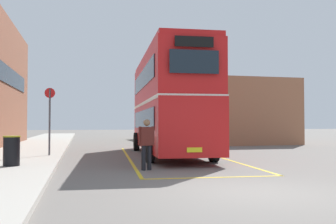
% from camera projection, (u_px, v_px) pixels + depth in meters
% --- Properties ---
extents(ground_plane, '(135.60, 135.60, 0.00)m').
position_uv_depth(ground_plane, '(144.00, 149.00, 22.33)').
color(ground_plane, '#66605B').
extents(sidewalk_left, '(4.00, 57.60, 0.14)m').
position_uv_depth(sidewalk_left, '(35.00, 147.00, 23.19)').
color(sidewalk_left, '#A39E93').
rests_on(sidewalk_left, ground).
extents(depot_building_right, '(6.15, 16.39, 4.73)m').
position_uv_depth(depot_building_right, '(221.00, 114.00, 33.53)').
color(depot_building_right, '#9E6647').
rests_on(depot_building_right, ground).
extents(double_decker_bus, '(3.30, 10.87, 4.75)m').
position_uv_depth(double_decker_bus, '(168.00, 103.00, 17.84)').
color(double_decker_bus, black).
rests_on(double_decker_bus, ground).
extents(single_deck_bus, '(3.10, 9.11, 3.02)m').
position_uv_depth(single_deck_bus, '(166.00, 122.00, 33.16)').
color(single_deck_bus, black).
rests_on(single_deck_bus, ground).
extents(pedestrian_boarding, '(0.54, 0.35, 1.65)m').
position_uv_depth(pedestrian_boarding, '(146.00, 141.00, 12.13)').
color(pedestrian_boarding, black).
rests_on(pedestrian_boarding, ground).
extents(litter_bin, '(0.54, 0.54, 0.97)m').
position_uv_depth(litter_bin, '(12.00, 151.00, 12.11)').
color(litter_bin, black).
rests_on(litter_bin, sidewalk_left).
extents(bus_stop_sign, '(0.44, 0.10, 2.92)m').
position_uv_depth(bus_stop_sign, '(50.00, 115.00, 16.19)').
color(bus_stop_sign, '#4C4C51').
rests_on(bus_stop_sign, sidewalk_left).
extents(bay_marking_yellow, '(5.00, 13.00, 0.01)m').
position_uv_depth(bay_marking_yellow, '(178.00, 159.00, 15.84)').
color(bay_marking_yellow, gold).
rests_on(bay_marking_yellow, ground).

